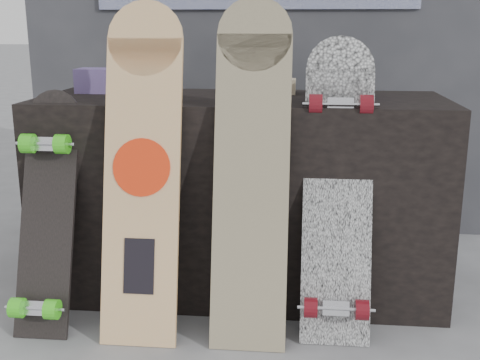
# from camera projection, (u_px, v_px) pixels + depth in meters

# --- Properties ---
(ground) EXTENTS (60.00, 60.00, 0.00)m
(ground) POSITION_uv_depth(u_px,v_px,m) (227.00, 345.00, 2.09)
(ground) COLOR slate
(ground) RESTS_ON ground
(vendor_table) EXTENTS (1.60, 0.60, 0.80)m
(vendor_table) POSITION_uv_depth(u_px,v_px,m) (241.00, 195.00, 2.47)
(vendor_table) COLOR black
(vendor_table) RESTS_ON ground
(booth) EXTENTS (2.40, 0.22, 2.20)m
(booth) POSITION_uv_depth(u_px,v_px,m) (257.00, 19.00, 3.11)
(booth) COLOR #333439
(booth) RESTS_ON ground
(merch_box_purple) EXTENTS (0.18, 0.12, 0.10)m
(merch_box_purple) POSITION_uv_depth(u_px,v_px,m) (99.00, 81.00, 2.52)
(merch_box_purple) COLOR #613D7D
(merch_box_purple) RESTS_ON vendor_table
(merch_box_small) EXTENTS (0.14, 0.14, 0.12)m
(merch_box_small) POSITION_uv_depth(u_px,v_px,m) (350.00, 82.00, 2.33)
(merch_box_small) COLOR #613D7D
(merch_box_small) RESTS_ON vendor_table
(merch_box_flat) EXTENTS (0.22, 0.10, 0.06)m
(merch_box_flat) POSITION_uv_depth(u_px,v_px,m) (269.00, 86.00, 2.49)
(merch_box_flat) COLOR #D1B78C
(merch_box_flat) RESTS_ON vendor_table
(longboard_geisha) EXTENTS (0.27, 0.32, 1.16)m
(longboard_geisha) POSITION_uv_depth(u_px,v_px,m) (142.00, 162.00, 2.08)
(longboard_geisha) COLOR beige
(longboard_geisha) RESTS_ON ground
(longboard_celtic) EXTENTS (0.26, 0.32, 1.18)m
(longboard_celtic) POSITION_uv_depth(u_px,v_px,m) (252.00, 162.00, 2.05)
(longboard_celtic) COLOR beige
(longboard_celtic) RESTS_ON ground
(longboard_cascadia) EXTENTS (0.24, 0.38, 1.04)m
(longboard_cascadia) POSITION_uv_depth(u_px,v_px,m) (338.00, 184.00, 2.10)
(longboard_cascadia) COLOR white
(longboard_cascadia) RESTS_ON ground
(skateboard_dark) EXTENTS (0.20, 0.37, 0.85)m
(skateboard_dark) POSITION_uv_depth(u_px,v_px,m) (46.00, 210.00, 2.15)
(skateboard_dark) COLOR black
(skateboard_dark) RESTS_ON ground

